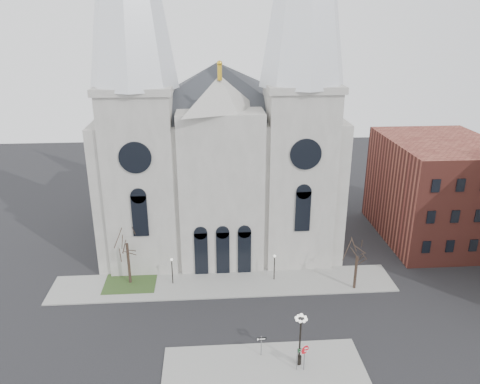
{
  "coord_description": "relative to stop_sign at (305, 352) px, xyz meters",
  "views": [
    {
      "loc": [
        -1.54,
        -36.66,
        29.5
      ],
      "look_at": [
        1.68,
        8.0,
        12.69
      ],
      "focal_mm": 35.0,
      "sensor_mm": 36.0,
      "label": 1
    }
  ],
  "objects": [
    {
      "name": "stop_sign",
      "position": [
        0.0,
        0.0,
        0.0
      ],
      "size": [
        0.95,
        0.15,
        2.64
      ],
      "rotation": [
        0.0,
        0.0,
        0.12
      ],
      "color": "slate",
      "rests_on": "sidewalk_near"
    },
    {
      "name": "globe_lamp",
      "position": [
        -0.29,
        0.76,
        1.49
      ],
      "size": [
        1.51,
        1.51,
        5.36
      ],
      "rotation": [
        0.0,
        0.0,
        0.4
      ],
      "color": "black",
      "rests_on": "sidewalk_near"
    },
    {
      "name": "cathedral",
      "position": [
        -6.5,
        26.68,
        16.47
      ],
      "size": [
        33.0,
        26.66,
        54.0
      ],
      "color": "#9E9B93",
      "rests_on": "ground"
    },
    {
      "name": "ped_lamp_right",
      "position": [
        -0.5,
        15.32,
        0.32
      ],
      "size": [
        0.32,
        0.32,
        3.26
      ],
      "color": "black",
      "rests_on": "sidewalk_far"
    },
    {
      "name": "grass_patch",
      "position": [
        -17.5,
        15.82,
        -1.92
      ],
      "size": [
        6.0,
        5.0,
        0.18
      ],
      "primitive_type": "cube",
      "color": "#2B491F",
      "rests_on": "ground"
    },
    {
      "name": "bg_building_brick",
      "position": [
        23.5,
        25.82,
        4.99
      ],
      "size": [
        14.0,
        18.0,
        14.0
      ],
      "primitive_type": "cube",
      "color": "brown",
      "rests_on": "ground"
    },
    {
      "name": "street_name_sign",
      "position": [
        -0.56,
        0.03,
        -0.52
      ],
      "size": [
        0.71,
        0.27,
        2.3
      ],
      "rotation": [
        0.0,
        0.0,
        0.3
      ],
      "color": "slate",
      "rests_on": "sidewalk_near"
    },
    {
      "name": "tree_right",
      "position": [
        8.5,
        12.82,
        2.46
      ],
      "size": [
        3.2,
        3.2,
        6.0
      ],
      "color": "black",
      "rests_on": "ground"
    },
    {
      "name": "sidewalk_far",
      "position": [
        -6.5,
        14.82,
        -1.94
      ],
      "size": [
        40.0,
        6.0,
        0.14
      ],
      "primitive_type": "cube",
      "color": "gray",
      "rests_on": "ground"
    },
    {
      "name": "ground",
      "position": [
        -6.5,
        3.82,
        -2.01
      ],
      "size": [
        160.0,
        160.0,
        0.0
      ],
      "primitive_type": "plane",
      "color": "black",
      "rests_on": "ground"
    },
    {
      "name": "tree_left",
      "position": [
        -17.5,
        15.82,
        3.57
      ],
      "size": [
        3.2,
        3.2,
        7.5
      ],
      "color": "black",
      "rests_on": "ground"
    },
    {
      "name": "ped_lamp_left",
      "position": [
        -12.5,
        15.32,
        0.32
      ],
      "size": [
        0.32,
        0.32,
        3.26
      ],
      "color": "black",
      "rests_on": "sidewalk_far"
    },
    {
      "name": "sidewalk_near",
      "position": [
        -3.5,
        -1.18,
        -1.94
      ],
      "size": [
        18.0,
        10.0,
        0.14
      ],
      "primitive_type": "cube",
      "color": "gray",
      "rests_on": "ground"
    },
    {
      "name": "one_way_sign",
      "position": [
        -3.56,
        2.14,
        -0.45
      ],
      "size": [
        0.91,
        0.09,
        2.08
      ],
      "rotation": [
        0.0,
        0.0,
        0.03
      ],
      "color": "slate",
      "rests_on": "sidewalk_near"
    }
  ]
}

